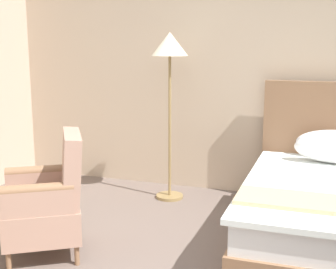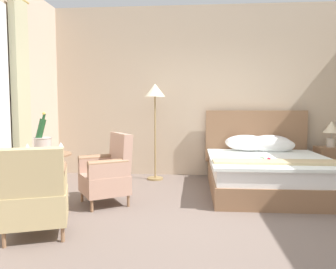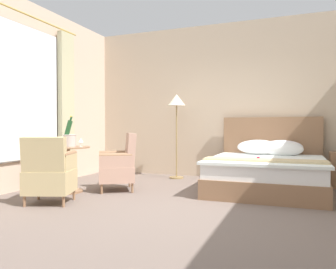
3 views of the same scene
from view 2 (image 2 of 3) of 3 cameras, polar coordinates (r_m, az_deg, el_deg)
ground_plane at (r=3.69m, az=9.05°, el=-15.48°), size 7.32×7.32×0.00m
wall_headboard_side at (r=6.21m, az=7.26°, el=7.41°), size 5.94×0.12×3.14m
bed at (r=5.28m, az=16.76°, el=-5.78°), size 1.80×2.10×1.22m
nightstand at (r=6.27m, az=26.40°, el=-4.69°), size 0.49×0.38×0.60m
bedside_lamp at (r=6.21m, az=26.60°, el=0.78°), size 0.28×0.28×0.44m
floor_lamp_brass at (r=5.74m, az=-2.28°, el=6.32°), size 0.36×0.36×1.69m
side_table_round at (r=4.25m, az=-20.92°, el=-7.22°), size 0.68×0.68×0.72m
champagne_bucket at (r=4.27m, az=-21.04°, el=-1.22°), size 0.22×0.22×0.50m
wine_glass_near_bucket at (r=4.08m, az=-23.30°, el=-2.04°), size 0.07×0.07×0.15m
wine_glass_near_edge at (r=4.14m, az=-18.17°, el=-1.81°), size 0.08×0.08×0.14m
armchair_by_window at (r=4.42m, az=-10.40°, el=-6.53°), size 0.80×0.79×0.93m
armchair_facing_bed at (r=3.48m, az=-22.11°, el=-9.76°), size 0.73×0.70×0.91m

